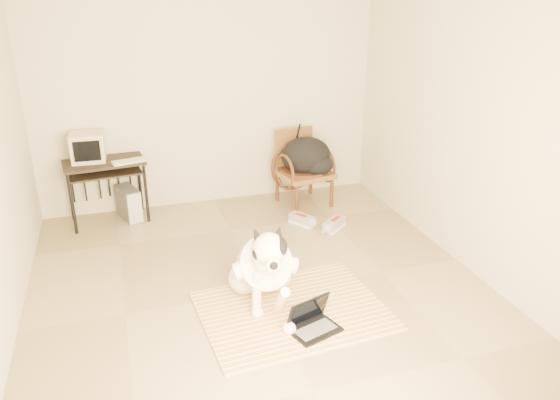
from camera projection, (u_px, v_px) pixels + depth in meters
name	position (u px, v px, depth m)	size (l,w,h in m)	color
floor	(262.00, 292.00, 4.85)	(4.50, 4.50, 0.00)	#96825B
wall_back	(209.00, 92.00, 6.32)	(4.50, 4.50, 0.00)	beige
wall_front	(396.00, 291.00, 2.35)	(4.50, 4.50, 0.00)	beige
wall_right	(475.00, 127.00, 4.88)	(4.50, 4.50, 0.00)	beige
rug	(293.00, 311.00, 4.56)	(1.59, 1.26, 0.02)	orange
dog	(263.00, 267.00, 4.58)	(0.56, 1.18, 0.85)	white
laptop	(312.00, 322.00, 4.29)	(0.44, 0.38, 0.27)	black
computer_desk	(105.00, 170.00, 6.01)	(0.91, 0.57, 0.71)	black
crt_monitor	(88.00, 147.00, 5.94)	(0.36, 0.35, 0.31)	beige
desk_keyboard	(130.00, 161.00, 5.94)	(0.38, 0.14, 0.02)	beige
pc_tower	(129.00, 203.00, 6.24)	(0.28, 0.43, 0.37)	#515154
rattan_chair	(302.00, 168.00, 6.59)	(0.68, 0.67, 0.89)	brown
backpack	(308.00, 157.00, 6.46)	(0.59, 0.51, 0.44)	black
sneaker_left	(302.00, 220.00, 6.14)	(0.27, 0.33, 0.11)	white
sneaker_right	(334.00, 225.00, 6.03)	(0.33, 0.30, 0.11)	white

